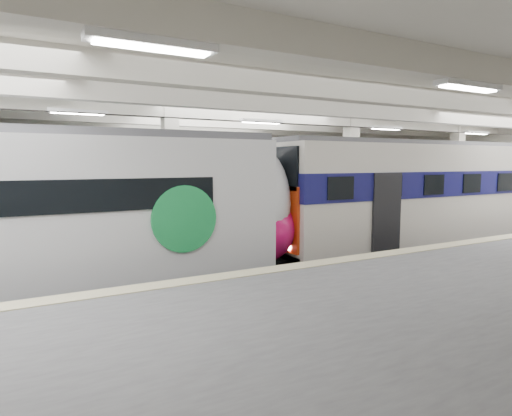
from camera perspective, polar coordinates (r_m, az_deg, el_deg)
station_hall at (r=12.16m, az=9.39°, el=4.81°), size 36.00×24.00×5.75m
modern_emu at (r=11.47m, az=-22.20°, el=-1.28°), size 13.25×2.74×4.30m
older_rer at (r=17.52m, az=20.95°, el=1.59°), size 12.89×2.85×4.28m
far_train at (r=16.90m, az=-25.60°, el=0.94°), size 13.03×3.27×4.17m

